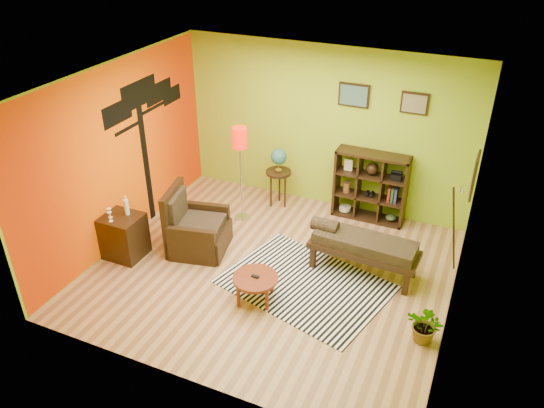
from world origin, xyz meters
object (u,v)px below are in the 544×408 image
at_px(coffee_table, 255,280).
at_px(floor_lamp, 240,146).
at_px(globe_table, 279,163).
at_px(cube_shelf, 371,187).
at_px(side_cabinet, 124,236).
at_px(potted_plant, 426,329).
at_px(armchair, 195,231).
at_px(bench, 361,245).

distance_m(coffee_table, floor_lamp, 2.37).
distance_m(globe_table, cube_shelf, 1.61).
xyz_separation_m(side_cabinet, potted_plant, (4.50, -0.02, -0.15)).
bearing_deg(armchair, cube_shelf, 41.59).
xyz_separation_m(side_cabinet, globe_table, (1.53, 2.35, 0.47)).
bearing_deg(cube_shelf, globe_table, -172.71).
height_order(floor_lamp, cube_shelf, floor_lamp).
relative_size(armchair, potted_plant, 2.04).
xyz_separation_m(coffee_table, floor_lamp, (-1.12, 1.83, 1.01)).
xyz_separation_m(coffee_table, cube_shelf, (0.85, 2.70, 0.28)).
distance_m(side_cabinet, cube_shelf, 4.04).
xyz_separation_m(armchair, potted_plant, (3.61, -0.61, -0.11)).
distance_m(floor_lamp, potted_plant, 3.94).
bearing_deg(potted_plant, side_cabinet, 179.68).
relative_size(coffee_table, armchair, 0.60).
relative_size(coffee_table, bench, 0.38).
height_order(coffee_table, armchair, armchair).
distance_m(bench, potted_plant, 1.57).
xyz_separation_m(armchair, bench, (2.49, 0.46, 0.15)).
distance_m(coffee_table, globe_table, 2.65).
bearing_deg(floor_lamp, cube_shelf, 23.86).
bearing_deg(coffee_table, armchair, 151.93).
distance_m(cube_shelf, bench, 1.55).
height_order(bench, potted_plant, bench).
bearing_deg(side_cabinet, floor_lamp, 55.83).
relative_size(side_cabinet, cube_shelf, 0.83).
distance_m(armchair, globe_table, 1.95).
bearing_deg(potted_plant, cube_shelf, 118.26).
relative_size(armchair, bench, 0.64).
bearing_deg(floor_lamp, armchair, -102.85).
relative_size(floor_lamp, potted_plant, 3.29).
height_order(coffee_table, side_cabinet, side_cabinet).
bearing_deg(side_cabinet, cube_shelf, 39.36).
height_order(armchair, side_cabinet, armchair).
distance_m(globe_table, bench, 2.29).
bearing_deg(cube_shelf, floor_lamp, -156.14).
xyz_separation_m(globe_table, cube_shelf, (1.58, 0.20, -0.22)).
bearing_deg(armchair, side_cabinet, -146.88).
bearing_deg(side_cabinet, potted_plant, -0.32).
distance_m(side_cabinet, bench, 3.53).
bearing_deg(cube_shelf, potted_plant, -61.74).
xyz_separation_m(side_cabinet, cube_shelf, (3.11, 2.55, 0.26)).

